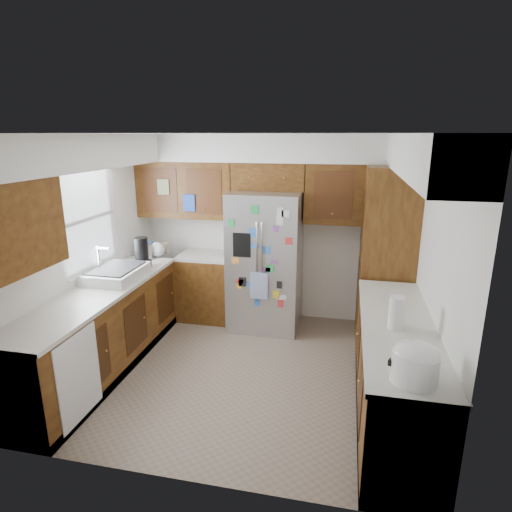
# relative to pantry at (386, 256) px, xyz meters

# --- Properties ---
(floor) EXTENTS (3.60, 3.60, 0.00)m
(floor) POSITION_rel_pantry_xyz_m (-1.50, -1.15, -1.07)
(floor) COLOR gray
(floor) RESTS_ON ground
(room_shell) EXTENTS (3.64, 3.24, 2.52)m
(room_shell) POSITION_rel_pantry_xyz_m (-1.61, -0.79, 0.75)
(room_shell) COLOR white
(room_shell) RESTS_ON ground
(left_counter_run) EXTENTS (1.36, 3.20, 0.92)m
(left_counter_run) POSITION_rel_pantry_xyz_m (-2.86, -1.12, -0.65)
(left_counter_run) COLOR #431E0C
(left_counter_run) RESTS_ON ground
(right_counter_run) EXTENTS (0.63, 2.25, 0.92)m
(right_counter_run) POSITION_rel_pantry_xyz_m (0.00, -1.62, -0.65)
(right_counter_run) COLOR #431E0C
(right_counter_run) RESTS_ON ground
(pantry) EXTENTS (0.60, 0.90, 2.15)m
(pantry) POSITION_rel_pantry_xyz_m (0.00, 0.00, 0.00)
(pantry) COLOR #431E0C
(pantry) RESTS_ON ground
(fridge) EXTENTS (0.90, 0.79, 1.80)m
(fridge) POSITION_rel_pantry_xyz_m (-1.50, 0.05, -0.17)
(fridge) COLOR #B0B0B5
(fridge) RESTS_ON ground
(bridge_cabinet) EXTENTS (0.96, 0.34, 0.35)m
(bridge_cabinet) POSITION_rel_pantry_xyz_m (-1.50, 0.28, 0.90)
(bridge_cabinet) COLOR #431E0C
(bridge_cabinet) RESTS_ON fridge
(fridge_top_items) EXTENTS (0.76, 0.29, 0.29)m
(fridge_top_items) POSITION_rel_pantry_xyz_m (-1.67, 0.27, 1.20)
(fridge_top_items) COLOR blue
(fridge_top_items) RESTS_ON bridge_cabinet
(sink_assembly) EXTENTS (0.52, 0.70, 0.37)m
(sink_assembly) POSITION_rel_pantry_xyz_m (-3.00, -1.05, -0.09)
(sink_assembly) COLOR white
(sink_assembly) RESTS_ON left_counter_run
(left_counter_clutter) EXTENTS (0.37, 0.88, 0.38)m
(left_counter_clutter) POSITION_rel_pantry_xyz_m (-2.95, -0.32, -0.02)
(left_counter_clutter) COLOR black
(left_counter_clutter) RESTS_ON left_counter_run
(rice_cooker) EXTENTS (0.32, 0.31, 0.27)m
(rice_cooker) POSITION_rel_pantry_xyz_m (-0.00, -2.53, -0.01)
(rice_cooker) COLOR white
(rice_cooker) RESTS_ON right_counter_run
(paper_towel) EXTENTS (0.13, 0.13, 0.29)m
(paper_towel) POSITION_rel_pantry_xyz_m (-0.04, -1.73, -0.01)
(paper_towel) COLOR white
(paper_towel) RESTS_ON right_counter_run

